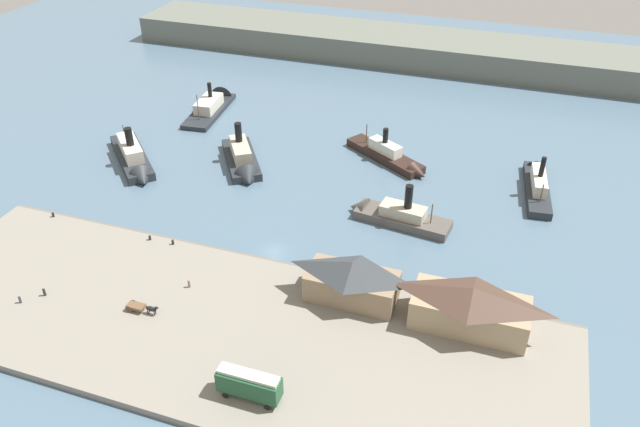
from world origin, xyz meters
TOP-DOWN VIEW (x-y plane):
  - ground_plane at (0.00, 0.00)m, footprint 320.00×320.00m
  - quay_promenade at (0.00, -22.00)m, footprint 110.00×36.00m
  - seawall_edge at (0.00, -3.60)m, footprint 110.00×0.80m
  - ferry_shed_customs_shed at (17.72, -8.84)m, footprint 15.22×7.64m
  - ferry_shed_central_terminal at (36.91, -9.24)m, footprint 18.28×8.34m
  - street_tram at (10.22, -33.25)m, footprint 9.05×2.84m
  - horse_cart at (-13.54, -23.10)m, footprint 5.78×1.68m
  - pedestrian_by_tram at (-31.07, -24.96)m, footprint 0.42×0.42m
  - pedestrian_at_waters_edge at (-33.65, -27.77)m, footprint 0.38×0.38m
  - pedestrian_near_west_shed at (-9.21, -15.21)m, footprint 0.39×0.39m
  - mooring_post_center_east at (-22.94, -5.45)m, footprint 0.44×0.44m
  - mooring_post_center_west at (-18.11, -5.29)m, footprint 0.44×0.44m
  - mooring_post_west at (-45.35, -4.90)m, footprint 0.44×0.44m
  - ferry_departing_north at (18.46, 17.27)m, footprint 21.26×7.89m
  - ferry_moored_east at (-18.87, 27.26)m, footprint 16.72×20.79m
  - ferry_near_quay at (-40.45, 55.44)m, footprint 9.30×25.45m
  - ferry_moored_west at (45.13, 40.04)m, footprint 6.96×23.88m
  - ferry_mid_harbor at (-42.89, 20.02)m, footprint 21.28×21.58m
  - ferry_approaching_west at (12.86, 40.59)m, footprint 22.40×16.39m
  - far_headland at (0.00, 110.00)m, footprint 180.00×24.00m

SIDE VIEW (x-z plane):
  - ground_plane at x=0.00m, z-range 0.00..0.00m
  - seawall_edge at x=0.00m, z-range 0.00..1.00m
  - quay_promenade at x=0.00m, z-range 0.00..1.20m
  - ferry_near_quay at x=-40.45m, z-range -4.06..6.47m
  - ferry_approaching_west at x=12.86m, z-range -3.13..5.95m
  - ferry_moored_west at x=45.13m, z-range -3.53..6.53m
  - ferry_departing_north at x=18.46m, z-range -3.77..6.82m
  - mooring_post_center_east at x=-22.94m, z-range 1.20..2.10m
  - mooring_post_center_west at x=-18.11m, z-range 1.20..2.10m
  - mooring_post_west at x=-45.35m, z-range 1.20..2.10m
  - ferry_moored_east at x=-18.87m, z-range -4.08..7.45m
  - ferry_mid_harbor at x=-42.89m, z-range -3.63..7.19m
  - pedestrian_at_waters_edge at x=-33.65m, z-range 1.13..2.68m
  - pedestrian_near_west_shed at x=-9.21m, z-range 1.13..2.72m
  - pedestrian_by_tram at x=-31.07m, z-range 1.13..2.82m
  - horse_cart at x=-13.54m, z-range 1.19..3.06m
  - street_tram at x=10.22m, z-range 1.56..6.16m
  - far_headland at x=0.00m, z-range 0.00..8.00m
  - ferry_shed_customs_shed at x=17.72m, z-range 1.26..8.82m
  - ferry_shed_central_terminal at x=36.91m, z-range 1.26..8.89m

